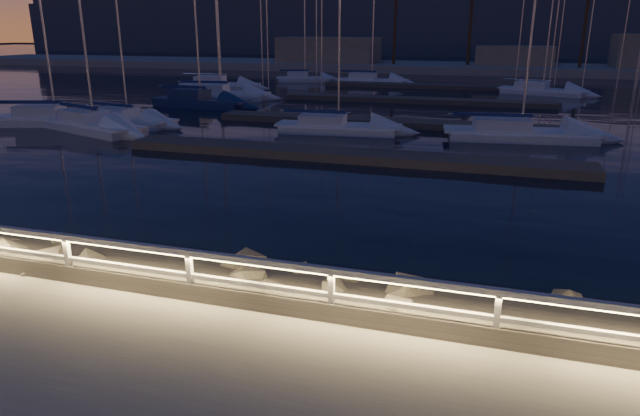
# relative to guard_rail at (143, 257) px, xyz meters

# --- Properties ---
(ground) EXTENTS (400.00, 400.00, 0.00)m
(ground) POSITION_rel_guard_rail_xyz_m (0.07, 0.00, -0.77)
(ground) COLOR #A8A298
(ground) RESTS_ON ground
(harbor_water) EXTENTS (400.00, 440.00, 0.60)m
(harbor_water) POSITION_rel_guard_rail_xyz_m (0.07, 31.22, -1.74)
(harbor_water) COLOR black
(harbor_water) RESTS_ON ground
(guard_rail) EXTENTS (44.11, 0.12, 1.06)m
(guard_rail) POSITION_rel_guard_rail_xyz_m (0.00, 0.00, 0.00)
(guard_rail) COLOR silver
(guard_rail) RESTS_ON ground
(riprap) EXTENTS (33.32, 3.05, 1.40)m
(riprap) POSITION_rel_guard_rail_xyz_m (-3.88, 0.99, -0.88)
(riprap) COLOR #655F56
(riprap) RESTS_ON ground
(floating_docks) EXTENTS (22.00, 36.00, 0.40)m
(floating_docks) POSITION_rel_guard_rail_xyz_m (0.07, 32.50, -1.17)
(floating_docks) COLOR #60564F
(floating_docks) RESTS_ON ground
(far_shore) EXTENTS (160.00, 14.00, 5.20)m
(far_shore) POSITION_rel_guard_rail_xyz_m (-0.06, 74.05, -0.48)
(far_shore) COLOR #A8A298
(far_shore) RESTS_ON ground
(palm_center) EXTENTS (3.00, 3.00, 9.70)m
(palm_center) POSITION_rel_guard_rail_xyz_m (2.07, 73.00, 8.01)
(palm_center) COLOR brown
(palm_center) RESTS_ON ground
(distant_hills) EXTENTS (230.00, 37.50, 18.00)m
(distant_hills) POSITION_rel_guard_rail_xyz_m (-22.06, 133.69, 3.96)
(distant_hills) COLOR #374255
(distant_hills) RESTS_ON ground
(sailboat_a) EXTENTS (7.78, 4.29, 12.86)m
(sailboat_a) POSITION_rel_guard_rail_xyz_m (-20.13, 19.97, -0.92)
(sailboat_a) COLOR silver
(sailboat_a) RESTS_ON ground
(sailboat_b) EXTENTS (8.05, 4.78, 13.29)m
(sailboat_b) POSITION_rel_guard_rail_xyz_m (-16.26, 18.81, -0.93)
(sailboat_b) COLOR silver
(sailboat_b) RESTS_ON ground
(sailboat_c) EXTENTS (8.48, 3.50, 13.98)m
(sailboat_c) POSITION_rel_guard_rail_xyz_m (7.80, 23.46, -0.94)
(sailboat_c) COLOR silver
(sailboat_c) RESTS_ON ground
(sailboat_e) EXTENTS (8.09, 3.13, 13.52)m
(sailboat_e) POSITION_rel_guard_rail_xyz_m (-15.55, 30.35, -0.90)
(sailboat_e) COLOR navy
(sailboat_e) RESTS_ON ground
(sailboat_f) EXTENTS (7.03, 3.17, 11.59)m
(sailboat_f) POSITION_rel_guard_rail_xyz_m (-15.72, 21.35, -0.97)
(sailboat_f) COLOR silver
(sailboat_f) RESTS_ON ground
(sailboat_g) EXTENTS (7.46, 2.87, 12.35)m
(sailboat_g) POSITION_rel_guard_rail_xyz_m (-2.32, 22.62, -0.97)
(sailboat_g) COLOR silver
(sailboat_g) RESTS_ON ground
(sailboat_i) EXTENTS (8.05, 3.23, 13.42)m
(sailboat_i) POSITION_rel_guard_rail_xyz_m (-20.15, 42.61, -0.91)
(sailboat_i) COLOR silver
(sailboat_i) RESTS_ON ground
(sailboat_j) EXTENTS (8.39, 3.50, 13.88)m
(sailboat_j) POSITION_rel_guard_rail_xyz_m (-16.33, 35.42, -0.92)
(sailboat_j) COLOR silver
(sailboat_j) RESTS_ON ground
(sailboat_k) EXTENTS (7.99, 4.44, 13.08)m
(sailboat_k) POSITION_rel_guard_rail_xyz_m (10.20, 47.41, -0.96)
(sailboat_k) COLOR silver
(sailboat_k) RESTS_ON ground
(sailboat_m) EXTENTS (6.67, 3.63, 11.01)m
(sailboat_m) POSITION_rel_guard_rail_xyz_m (-14.80, 53.22, -0.96)
(sailboat_m) COLOR silver
(sailboat_m) RESTS_ON ground
(sailboat_n) EXTENTS (7.76, 2.47, 13.13)m
(sailboat_n) POSITION_rel_guard_rail_xyz_m (-6.90, 52.34, -0.94)
(sailboat_n) COLOR silver
(sailboat_n) RESTS_ON ground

